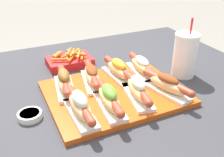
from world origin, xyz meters
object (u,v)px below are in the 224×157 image
object	(u,v)px
hot_dog_1	(109,98)
fries_basket	(70,61)
hot_dog_3	(167,84)
hot_dog_0	(80,106)
hot_dog_5	(92,75)
serving_tray	(114,93)
hot_dog_4	(64,81)
hot_dog_6	(119,70)
hot_dog_7	(142,66)
sauce_bowl	(30,115)
drink_cup	(185,55)
hot_dog_2	(138,89)

from	to	relation	value
hot_dog_1	fries_basket	world-z (taller)	hot_dog_1
fries_basket	hot_dog_1	bearing A→B (deg)	-88.57
hot_dog_1	hot_dog_3	world-z (taller)	hot_dog_1
hot_dog_0	hot_dog_5	bearing A→B (deg)	58.79
serving_tray	hot_dog_5	xyz separation A→B (m)	(-0.05, 0.09, 0.04)
hot_dog_1	hot_dog_4	world-z (taller)	same
hot_dog_6	hot_dog_7	bearing A→B (deg)	-4.40
sauce_bowl	hot_dog_7	bearing A→B (deg)	11.01
drink_cup	hot_dog_3	bearing A→B (deg)	-145.05
hot_dog_2	drink_cup	bearing A→B (deg)	20.29
hot_dog_0	hot_dog_3	bearing A→B (deg)	-0.03
hot_dog_3	sauce_bowl	bearing A→B (deg)	170.44
hot_dog_2	hot_dog_4	distance (m)	0.26
hot_dog_3	hot_dog_7	size ratio (longest dim) A/B	0.98
hot_dog_5	fries_basket	world-z (taller)	hot_dog_5
hot_dog_1	drink_cup	xyz separation A→B (m)	(0.38, 0.11, 0.04)
hot_dog_4	hot_dog_6	xyz separation A→B (m)	(0.21, 0.00, -0.00)
serving_tray	drink_cup	distance (m)	0.33
serving_tray	fries_basket	bearing A→B (deg)	102.56
hot_dog_2	hot_dog_6	xyz separation A→B (m)	(0.01, 0.16, -0.00)
hot_dog_5	sauce_bowl	bearing A→B (deg)	-158.35
sauce_bowl	serving_tray	bearing A→B (deg)	2.19
hot_dog_0	hot_dog_2	distance (m)	0.21
hot_dog_0	hot_dog_4	world-z (taller)	hot_dog_0
serving_tray	hot_dog_5	distance (m)	0.11
drink_cup	fries_basket	size ratio (longest dim) A/B	1.23
serving_tray	hot_dog_0	xyz separation A→B (m)	(-0.16, -0.09, 0.04)
hot_dog_1	drink_cup	distance (m)	0.40
hot_dog_6	drink_cup	world-z (taller)	drink_cup
hot_dog_7	hot_dog_3	bearing A→B (deg)	-88.85
hot_dog_2	hot_dog_5	size ratio (longest dim) A/B	1.00
drink_cup	hot_dog_0	bearing A→B (deg)	-166.73
drink_cup	fries_basket	world-z (taller)	drink_cup
hot_dog_1	hot_dog_2	distance (m)	0.11
serving_tray	hot_dog_2	distance (m)	0.10
serving_tray	hot_dog_7	bearing A→B (deg)	26.16
hot_dog_5	sauce_bowl	xyz separation A→B (m)	(-0.25, -0.10, -0.04)
hot_dog_2	hot_dog_4	bearing A→B (deg)	142.95
sauce_bowl	hot_dog_6	bearing A→B (deg)	15.08
hot_dog_3	sauce_bowl	size ratio (longest dim) A/B	2.92
hot_dog_0	hot_dog_3	world-z (taller)	hot_dog_0
hot_dog_4	hot_dog_5	world-z (taller)	hot_dog_4
hot_dog_6	sauce_bowl	bearing A→B (deg)	-164.92
hot_dog_4	hot_dog_0	bearing A→B (deg)	-89.89
hot_dog_7	hot_dog_4	bearing A→B (deg)	179.28
hot_dog_6	sauce_bowl	xyz separation A→B (m)	(-0.35, -0.10, -0.04)
hot_dog_0	hot_dog_3	distance (m)	0.32
serving_tray	drink_cup	world-z (taller)	drink_cup
hot_dog_6	hot_dog_1	bearing A→B (deg)	-124.49
hot_dog_6	sauce_bowl	distance (m)	0.37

